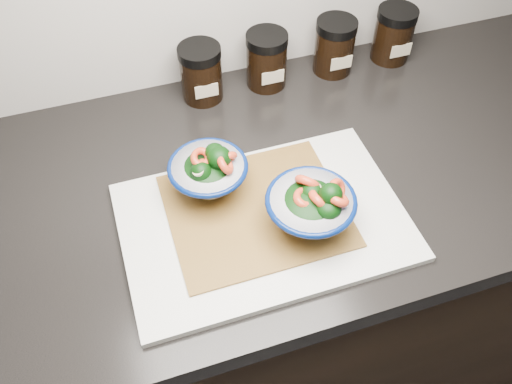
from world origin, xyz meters
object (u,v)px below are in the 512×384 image
object	(u,v)px
bowl_left	(209,173)
cutting_board	(264,222)
bowl_right	(312,207)
spice_jar_c	(334,46)
spice_jar_d	(393,34)
spice_jar_b	(267,60)
spice_jar_a	(201,73)

from	to	relation	value
bowl_left	cutting_board	bearing A→B (deg)	-52.50
bowl_right	spice_jar_c	bearing A→B (deg)	61.74
bowl_left	bowl_right	world-z (taller)	bowl_right
bowl_right	spice_jar_d	distance (m)	0.50
bowl_left	spice_jar_d	distance (m)	0.53
spice_jar_c	spice_jar_d	world-z (taller)	same
bowl_left	spice_jar_b	bearing A→B (deg)	53.95
bowl_left	spice_jar_a	distance (m)	0.26
cutting_board	spice_jar_c	xyz separation A→B (m)	(0.27, 0.34, 0.05)
cutting_board	spice_jar_c	size ratio (longest dim) A/B	3.98
spice_jar_a	spice_jar_c	world-z (taller)	same
spice_jar_d	bowl_right	bearing A→B (deg)	-131.77
bowl_left	spice_jar_a	bearing A→B (deg)	78.31
spice_jar_a	spice_jar_c	xyz separation A→B (m)	(0.28, 0.00, 0.00)
bowl_right	spice_jar_b	xyz separation A→B (m)	(0.06, 0.37, -0.00)
spice_jar_a	spice_jar_b	size ratio (longest dim) A/B	1.00
bowl_left	bowl_right	bearing A→B (deg)	-42.59
cutting_board	spice_jar_a	size ratio (longest dim) A/B	3.98
spice_jar_a	spice_jar_d	size ratio (longest dim) A/B	1.00
spice_jar_b	spice_jar_d	world-z (taller)	same
cutting_board	spice_jar_d	distance (m)	0.53
spice_jar_b	spice_jar_a	bearing A→B (deg)	180.00
cutting_board	bowl_right	distance (m)	0.09
bowl_right	spice_jar_b	distance (m)	0.38
bowl_right	spice_jar_a	distance (m)	0.38
bowl_left	spice_jar_c	world-z (taller)	spice_jar_c
spice_jar_a	spice_jar_b	distance (m)	0.13
spice_jar_d	cutting_board	bearing A→B (deg)	-139.61
bowl_right	spice_jar_c	world-z (taller)	bowl_right
cutting_board	bowl_left	distance (m)	0.12
spice_jar_a	spice_jar_d	xyz separation A→B (m)	(0.41, 0.00, 0.00)
bowl_left	bowl_right	distance (m)	0.18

